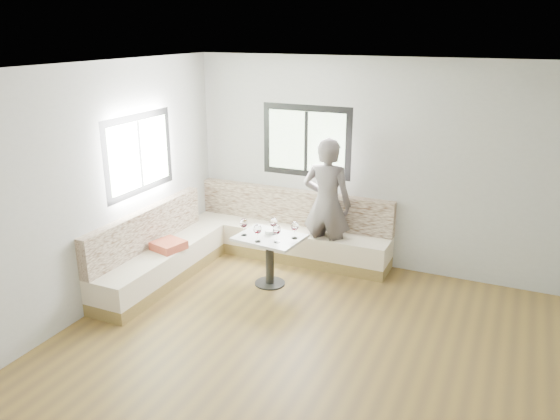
# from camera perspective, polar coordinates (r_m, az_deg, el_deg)

# --- Properties ---
(room) EXTENTS (5.01, 5.01, 2.81)m
(room) POSITION_cam_1_polar(r_m,az_deg,el_deg) (5.17, 1.29, -0.98)
(room) COLOR brown
(room) RESTS_ON ground
(banquette) EXTENTS (2.90, 2.80, 0.95)m
(banquette) POSITION_cam_1_polar(r_m,az_deg,el_deg) (7.48, -4.74, -3.55)
(banquette) COLOR olive
(banquette) RESTS_ON ground
(table) EXTENTS (0.86, 0.70, 0.66)m
(table) POSITION_cam_1_polar(r_m,az_deg,el_deg) (6.89, -1.08, -4.04)
(table) COLOR black
(table) RESTS_ON ground
(person) EXTENTS (0.68, 0.46, 1.80)m
(person) POSITION_cam_1_polar(r_m,az_deg,el_deg) (7.28, 4.92, 0.60)
(person) COLOR #564E4E
(person) RESTS_ON ground
(olive_ramekin) EXTENTS (0.11, 0.11, 0.05)m
(olive_ramekin) POSITION_cam_1_polar(r_m,az_deg,el_deg) (6.90, -1.11, -2.32)
(olive_ramekin) COLOR white
(olive_ramekin) RESTS_ON table
(wine_glass_a) EXTENTS (0.10, 0.10, 0.22)m
(wine_glass_a) POSITION_cam_1_polar(r_m,az_deg,el_deg) (6.83, -3.81, -1.43)
(wine_glass_a) COLOR white
(wine_glass_a) RESTS_ON table
(wine_glass_b) EXTENTS (0.10, 0.10, 0.22)m
(wine_glass_b) POSITION_cam_1_polar(r_m,az_deg,el_deg) (6.62, -2.37, -2.07)
(wine_glass_b) COLOR white
(wine_glass_b) RESTS_ON table
(wine_glass_c) EXTENTS (0.10, 0.10, 0.22)m
(wine_glass_c) POSITION_cam_1_polar(r_m,az_deg,el_deg) (6.60, -0.33, -2.12)
(wine_glass_c) COLOR white
(wine_glass_c) RESTS_ON table
(wine_glass_d) EXTENTS (0.10, 0.10, 0.22)m
(wine_glass_d) POSITION_cam_1_polar(r_m,az_deg,el_deg) (6.85, -0.68, -1.33)
(wine_glass_d) COLOR white
(wine_glass_d) RESTS_ON table
(wine_glass_e) EXTENTS (0.10, 0.10, 0.22)m
(wine_glass_e) POSITION_cam_1_polar(r_m,az_deg,el_deg) (6.72, 1.54, -1.73)
(wine_glass_e) COLOR white
(wine_glass_e) RESTS_ON table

